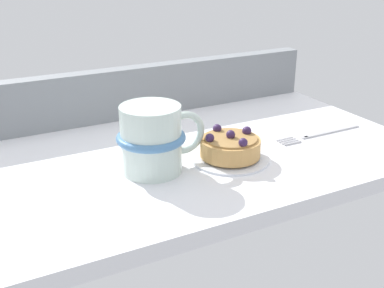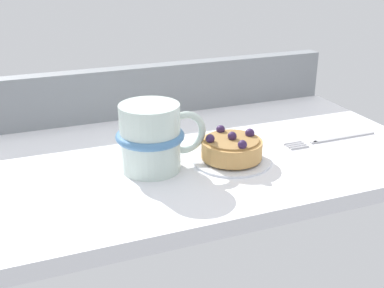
# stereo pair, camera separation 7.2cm
# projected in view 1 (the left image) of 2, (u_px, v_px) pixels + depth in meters

# --- Properties ---
(ground_plane) EXTENTS (0.72, 0.44, 0.02)m
(ground_plane) POSITION_uv_depth(u_px,v_px,m) (196.00, 155.00, 0.80)
(ground_plane) COLOR white
(window_rail_back) EXTENTS (0.70, 0.03, 0.10)m
(window_rail_back) POSITION_uv_depth(u_px,v_px,m) (147.00, 90.00, 0.94)
(window_rail_back) COLOR gray
(window_rail_back) RESTS_ON ground_plane
(dessert_plate) EXTENTS (0.12, 0.12, 0.01)m
(dessert_plate) POSITION_uv_depth(u_px,v_px,m) (230.00, 157.00, 0.75)
(dessert_plate) COLOR silver
(dessert_plate) RESTS_ON ground_plane
(raspberry_tart) EXTENTS (0.09, 0.09, 0.04)m
(raspberry_tart) POSITION_uv_depth(u_px,v_px,m) (230.00, 146.00, 0.75)
(raspberry_tart) COLOR tan
(raspberry_tart) RESTS_ON dessert_plate
(coffee_mug) EXTENTS (0.14, 0.10, 0.10)m
(coffee_mug) POSITION_uv_depth(u_px,v_px,m) (153.00, 139.00, 0.70)
(coffee_mug) COLOR silver
(coffee_mug) RESTS_ON ground_plane
(dessert_fork) EXTENTS (0.18, 0.02, 0.01)m
(dessert_fork) POSITION_uv_depth(u_px,v_px,m) (320.00, 133.00, 0.85)
(dessert_fork) COLOR #B7B7BC
(dessert_fork) RESTS_ON ground_plane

